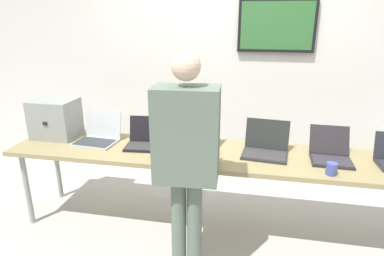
{
  "coord_description": "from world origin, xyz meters",
  "views": [
    {
      "loc": [
        0.39,
        -2.67,
        1.92
      ],
      "look_at": [
        -0.15,
        0.01,
        0.99
      ],
      "focal_mm": 30.92,
      "sensor_mm": 36.0,
      "label": 1
    }
  ],
  "objects_px": {
    "equipment_box": "(56,118)",
    "person": "(187,151)",
    "laptop_station_2": "(202,143)",
    "laptop_station_4": "(330,153)",
    "laptop_station_0": "(98,135)",
    "laptop_station_1": "(147,140)",
    "coffee_mug": "(332,169)",
    "workbench": "(208,157)",
    "laptop_station_3": "(265,147)"
  },
  "relations": [
    {
      "from": "equipment_box",
      "to": "person",
      "type": "height_order",
      "value": "person"
    },
    {
      "from": "laptop_station_2",
      "to": "laptop_station_4",
      "type": "xyz_separation_m",
      "value": [
        1.09,
        -0.01,
        0.0
      ]
    },
    {
      "from": "laptop_station_0",
      "to": "laptop_station_1",
      "type": "relative_size",
      "value": 1.03
    },
    {
      "from": "laptop_station_2",
      "to": "coffee_mug",
      "type": "xyz_separation_m",
      "value": [
        1.04,
        -0.31,
        -0.01
      ]
    },
    {
      "from": "person",
      "to": "coffee_mug",
      "type": "distance_m",
      "value": 1.12
    },
    {
      "from": "workbench",
      "to": "laptop_station_2",
      "type": "distance_m",
      "value": 0.13
    },
    {
      "from": "equipment_box",
      "to": "workbench",
      "type": "bearing_deg",
      "value": -4.16
    },
    {
      "from": "laptop_station_0",
      "to": "laptop_station_4",
      "type": "relative_size",
      "value": 1.04
    },
    {
      "from": "laptop_station_0",
      "to": "coffee_mug",
      "type": "relative_size",
      "value": 4.27
    },
    {
      "from": "workbench",
      "to": "coffee_mug",
      "type": "height_order",
      "value": "coffee_mug"
    },
    {
      "from": "equipment_box",
      "to": "laptop_station_2",
      "type": "height_order",
      "value": "equipment_box"
    },
    {
      "from": "laptop_station_1",
      "to": "coffee_mug",
      "type": "bearing_deg",
      "value": -10.71
    },
    {
      "from": "coffee_mug",
      "to": "workbench",
      "type": "bearing_deg",
      "value": 165.71
    },
    {
      "from": "laptop_station_3",
      "to": "laptop_station_4",
      "type": "relative_size",
      "value": 1.06
    },
    {
      "from": "laptop_station_3",
      "to": "laptop_station_4",
      "type": "bearing_deg",
      "value": -1.15
    },
    {
      "from": "laptop_station_3",
      "to": "coffee_mug",
      "type": "height_order",
      "value": "laptop_station_3"
    },
    {
      "from": "workbench",
      "to": "laptop_station_0",
      "type": "height_order",
      "value": "laptop_station_0"
    },
    {
      "from": "coffee_mug",
      "to": "laptop_station_1",
      "type": "bearing_deg",
      "value": 169.29
    },
    {
      "from": "workbench",
      "to": "laptop_station_0",
      "type": "xyz_separation_m",
      "value": [
        -1.07,
        0.06,
        0.11
      ]
    },
    {
      "from": "laptop_station_3",
      "to": "laptop_station_4",
      "type": "distance_m",
      "value": 0.53
    },
    {
      "from": "person",
      "to": "equipment_box",
      "type": "bearing_deg",
      "value": 153.6
    },
    {
      "from": "laptop_station_2",
      "to": "laptop_station_3",
      "type": "relative_size",
      "value": 0.94
    },
    {
      "from": "laptop_station_2",
      "to": "person",
      "type": "distance_m",
      "value": 0.71
    },
    {
      "from": "coffee_mug",
      "to": "equipment_box",
      "type": "bearing_deg",
      "value": 171.82
    },
    {
      "from": "laptop_station_4",
      "to": "coffee_mug",
      "type": "bearing_deg",
      "value": -98.78
    },
    {
      "from": "equipment_box",
      "to": "laptop_station_2",
      "type": "distance_m",
      "value": 1.48
    },
    {
      "from": "laptop_station_1",
      "to": "coffee_mug",
      "type": "relative_size",
      "value": 4.15
    },
    {
      "from": "laptop_station_1",
      "to": "laptop_station_3",
      "type": "relative_size",
      "value": 0.96
    },
    {
      "from": "coffee_mug",
      "to": "person",
      "type": "bearing_deg",
      "value": -160.32
    },
    {
      "from": "laptop_station_0",
      "to": "laptop_station_3",
      "type": "distance_m",
      "value": 1.56
    },
    {
      "from": "laptop_station_2",
      "to": "coffee_mug",
      "type": "height_order",
      "value": "laptop_station_2"
    },
    {
      "from": "workbench",
      "to": "laptop_station_4",
      "type": "height_order",
      "value": "laptop_station_4"
    },
    {
      "from": "laptop_station_1",
      "to": "coffee_mug",
      "type": "distance_m",
      "value": 1.58
    },
    {
      "from": "workbench",
      "to": "coffee_mug",
      "type": "bearing_deg",
      "value": -14.29
    },
    {
      "from": "equipment_box",
      "to": "person",
      "type": "distance_m",
      "value": 1.65
    },
    {
      "from": "person",
      "to": "laptop_station_2",
      "type": "bearing_deg",
      "value": 90.39
    },
    {
      "from": "laptop_station_2",
      "to": "person",
      "type": "bearing_deg",
      "value": -89.61
    },
    {
      "from": "laptop_station_0",
      "to": "person",
      "type": "bearing_deg",
      "value": -33.87
    },
    {
      "from": "person",
      "to": "workbench",
      "type": "bearing_deg",
      "value": 84.76
    },
    {
      "from": "laptop_station_2",
      "to": "coffee_mug",
      "type": "bearing_deg",
      "value": -16.66
    },
    {
      "from": "person",
      "to": "laptop_station_1",
      "type": "bearing_deg",
      "value": 127.92
    },
    {
      "from": "equipment_box",
      "to": "person",
      "type": "bearing_deg",
      "value": -26.4
    },
    {
      "from": "laptop_station_1",
      "to": "coffee_mug",
      "type": "xyz_separation_m",
      "value": [
        1.56,
        -0.29,
        -0.01
      ]
    },
    {
      "from": "person",
      "to": "coffee_mug",
      "type": "xyz_separation_m",
      "value": [
        1.04,
        0.37,
        -0.21
      ]
    },
    {
      "from": "laptop_station_2",
      "to": "laptop_station_3",
      "type": "bearing_deg",
      "value": 0.01
    },
    {
      "from": "equipment_box",
      "to": "laptop_station_1",
      "type": "distance_m",
      "value": 0.97
    },
    {
      "from": "person",
      "to": "laptop_station_0",
      "type": "bearing_deg",
      "value": 146.13
    },
    {
      "from": "coffee_mug",
      "to": "laptop_station_2",
      "type": "bearing_deg",
      "value": 163.34
    },
    {
      "from": "laptop_station_4",
      "to": "coffee_mug",
      "type": "relative_size",
      "value": 4.1
    },
    {
      "from": "laptop_station_0",
      "to": "laptop_station_3",
      "type": "relative_size",
      "value": 0.99
    }
  ]
}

